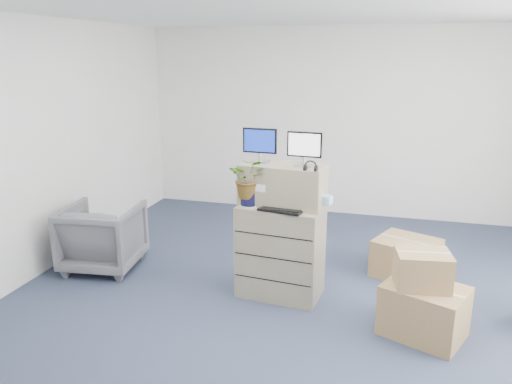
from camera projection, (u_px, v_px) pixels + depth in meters
ground at (296, 326)px, 4.56m from camera, size 7.00×7.00×0.00m
wall_back at (343, 123)px, 7.44m from camera, size 6.00×0.02×2.80m
filing_cabinet_lower at (281, 251)px, 5.05m from camera, size 0.86×0.58×0.95m
filing_cabinet_upper at (283, 185)px, 4.91m from camera, size 0.85×0.49×0.41m
monitor_left at (260, 143)px, 4.89m from camera, size 0.34×0.14×0.34m
monitor_right at (304, 147)px, 4.72m from camera, size 0.34×0.14×0.33m
headphones at (311, 167)px, 4.59m from camera, size 0.12×0.03×0.12m
keyboard at (281, 210)px, 4.75m from camera, size 0.45×0.25×0.02m
mouse at (311, 210)px, 4.74m from camera, size 0.09×0.06×0.03m
water_bottle at (290, 193)px, 4.95m from camera, size 0.07×0.07×0.23m
phone_dock at (280, 200)px, 4.97m from camera, size 0.06×0.05×0.12m
external_drive at (315, 203)px, 4.93m from camera, size 0.20×0.18×0.05m
tissue_box at (320, 199)px, 4.83m from camera, size 0.24×0.15×0.08m
potted_plant at (249, 184)px, 4.85m from camera, size 0.38×0.41×0.40m
office_chair at (103, 234)px, 5.71m from camera, size 0.89×0.84×0.83m
cardboard_boxes at (458, 285)px, 4.71m from camera, size 2.09×1.99×0.77m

